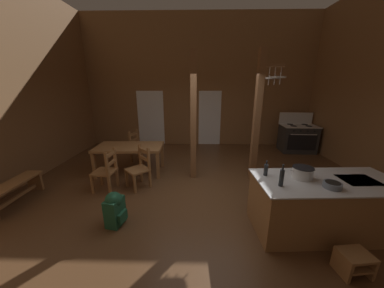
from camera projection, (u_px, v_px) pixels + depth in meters
The scene contains 19 objects.
ground_plane at pixel (200, 199), 4.24m from camera, with size 9.04×8.68×0.10m, color brown.
wall_back at pixel (199, 83), 7.40m from camera, with size 9.04×0.14×4.67m, color brown.
glazed_door_back_left at pixel (151, 118), 7.75m from camera, with size 1.00×0.01×2.05m, color white.
glazed_panel_back_right at pixel (210, 118), 7.70m from camera, with size 0.84×0.01×2.05m, color white.
kitchen_island at pixel (323, 206), 3.17m from camera, with size 2.21×1.07×0.88m.
stove_range at pixel (297, 138), 7.02m from camera, with size 1.18×0.87×1.32m.
support_post_with_pot_rack at pixel (259, 113), 4.58m from camera, with size 0.64×0.26×3.02m.
support_post_center at pixel (193, 118), 4.73m from camera, with size 0.14×0.14×3.02m.
step_stool at pixel (354, 261), 2.48m from camera, with size 0.39×0.32×0.30m.
dining_table at pixel (130, 149), 5.25m from camera, with size 1.73×0.95×0.74m.
ladderback_chair_near_window at pixel (138, 147), 6.12m from camera, with size 0.56×0.56×0.95m.
ladderback_chair_by_post at pixel (140, 168), 4.55m from camera, with size 0.62×0.62×0.95m.
ladderback_chair_at_table_end at pixel (106, 171), 4.40m from camera, with size 0.47×0.47×0.95m.
bench_along_left_wall at pixel (13, 190), 3.92m from camera, with size 0.39×1.22×0.44m.
backpack at pixel (115, 208), 3.32m from camera, with size 0.35×0.36×0.60m.
stockpot_on_counter at pixel (302, 173), 3.09m from camera, with size 0.37×0.30×0.18m.
mixing_bowl_on_counter at pixel (332, 185), 2.81m from camera, with size 0.23×0.23×0.08m.
bottle_tall_on_counter at pixel (282, 177), 2.84m from camera, with size 0.06×0.06×0.33m.
bottle_short_on_counter at pixel (266, 170), 3.18m from camera, with size 0.06×0.06×0.25m.
Camera 1 is at (-0.08, -3.74, 2.27)m, focal length 18.77 mm.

